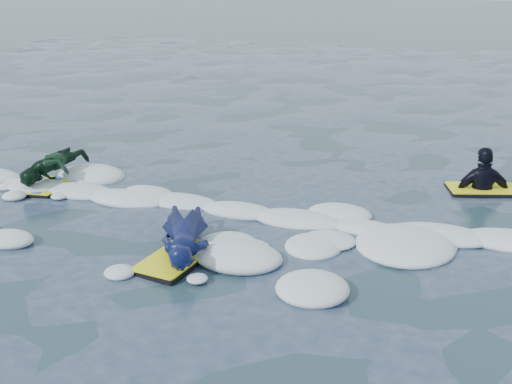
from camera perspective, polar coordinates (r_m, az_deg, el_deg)
ground at (r=7.91m, az=-11.07°, el=-4.95°), size 120.00×120.00×0.00m
foam_band at (r=8.74m, az=-7.73°, el=-2.32°), size 12.00×3.10×0.30m
prone_woman_unit at (r=7.57m, az=-6.43°, el=-4.10°), size 1.14×1.69×0.41m
prone_child_unit at (r=10.33m, az=-17.51°, el=1.91°), size 0.72×1.32×0.50m
waiting_rider_unit at (r=10.23m, az=19.42°, el=-0.39°), size 1.15×0.85×1.55m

